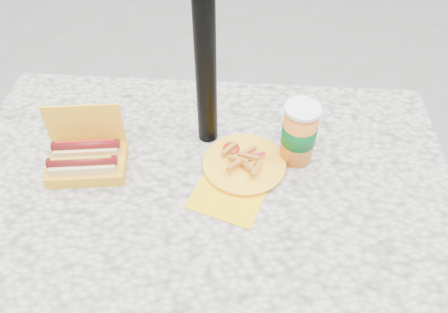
# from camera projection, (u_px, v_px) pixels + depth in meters

# --- Properties ---
(picnic_table) EXTENTS (1.20, 0.80, 0.75)m
(picnic_table) POSITION_uv_depth(u_px,v_px,m) (203.00, 210.00, 1.12)
(picnic_table) COLOR beige
(picnic_table) RESTS_ON ground
(umbrella_pole) EXTENTS (0.05, 0.05, 2.20)m
(umbrella_pole) POSITION_uv_depth(u_px,v_px,m) (204.00, 12.00, 0.90)
(umbrella_pole) COLOR black
(umbrella_pole) RESTS_ON ground
(hotdog_box) EXTENTS (0.20, 0.15, 0.15)m
(hotdog_box) POSITION_uv_depth(u_px,v_px,m) (87.00, 159.00, 1.05)
(hotdog_box) COLOR yellow
(hotdog_box) RESTS_ON picnic_table
(fries_plate) EXTENTS (0.23, 0.29, 0.04)m
(fries_plate) POSITION_uv_depth(u_px,v_px,m) (243.00, 165.00, 1.06)
(fries_plate) COLOR yellow
(fries_plate) RESTS_ON picnic_table
(soda_cup) EXTENTS (0.09, 0.09, 0.16)m
(soda_cup) POSITION_uv_depth(u_px,v_px,m) (299.00, 133.00, 1.04)
(soda_cup) COLOR orange
(soda_cup) RESTS_ON picnic_table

